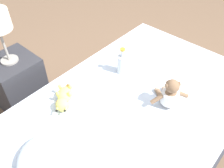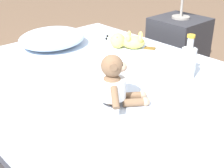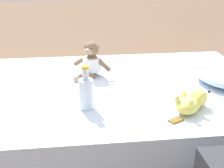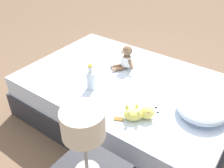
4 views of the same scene
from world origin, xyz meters
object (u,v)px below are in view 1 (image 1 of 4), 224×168
at_px(glass_bottle, 122,63).
at_px(plush_yellow_creature, 64,99).
at_px(nightstand, 19,85).
at_px(bed, 134,121).
at_px(pillow, 54,162).
at_px(plush_monkey, 170,94).

bearing_deg(glass_bottle, plush_yellow_creature, 80.70).
bearing_deg(glass_bottle, nightstand, 38.76).
xyz_separation_m(bed, glass_bottle, (0.29, -0.18, 0.32)).
height_order(pillow, plush_monkey, plush_monkey).
height_order(pillow, plush_yellow_creature, pillow).
bearing_deg(glass_bottle, bed, 147.71).
relative_size(pillow, glass_bottle, 1.92).
distance_m(bed, plush_yellow_creature, 0.59).
distance_m(plush_monkey, plush_yellow_creature, 0.74).
height_order(glass_bottle, nightstand, glass_bottle).
xyz_separation_m(pillow, plush_yellow_creature, (0.34, -0.36, -0.01)).
distance_m(plush_monkey, glass_bottle, 0.47).
height_order(plush_monkey, glass_bottle, same).
height_order(bed, plush_monkey, plush_monkey).
bearing_deg(plush_yellow_creature, bed, -136.99).
bearing_deg(plush_yellow_creature, pillow, 133.60).
height_order(plush_monkey, plush_yellow_creature, plush_monkey).
xyz_separation_m(plush_monkey, plush_yellow_creature, (0.56, 0.49, -0.05)).
bearing_deg(nightstand, bed, -158.79).
xyz_separation_m(bed, pillow, (0.04, 0.71, 0.29)).
bearing_deg(plush_monkey, plush_yellow_creature, 40.96).
bearing_deg(glass_bottle, pillow, 105.72).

